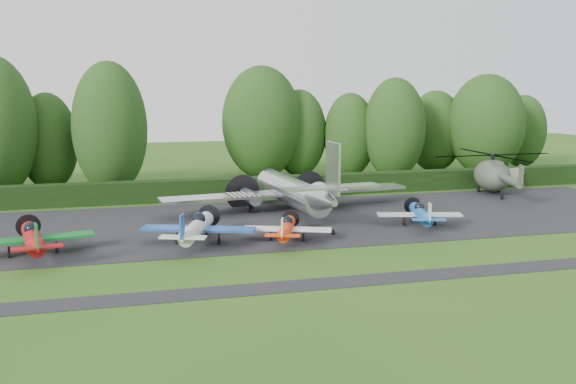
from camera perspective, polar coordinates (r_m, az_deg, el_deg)
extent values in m
plane|color=#2B5718|center=(41.39, 0.42, -5.70)|extent=(160.00, 160.00, 0.00)
cube|color=black|center=(50.83, -2.47, -2.75)|extent=(70.00, 18.00, 0.01)
cube|color=black|center=(35.87, 2.89, -8.18)|extent=(70.00, 2.00, 0.00)
cube|color=black|center=(61.42, -4.60, -0.57)|extent=(90.00, 1.60, 2.00)
cylinder|color=silver|center=(54.12, 0.34, 0.07)|extent=(2.29, 11.95, 2.29)
cone|color=silver|center=(60.53, -1.27, 1.12)|extent=(2.29, 1.49, 2.29)
cone|color=silver|center=(47.24, 2.55, -0.77)|extent=(2.29, 2.99, 2.29)
sphere|color=black|center=(59.53, -1.07, 1.46)|extent=(1.49, 1.49, 1.49)
cube|color=silver|center=(55.12, 0.07, -0.06)|extent=(21.90, 2.39, 0.22)
cube|color=white|center=(54.25, -4.00, -0.12)|extent=(2.59, 2.49, 0.05)
cube|color=white|center=(56.21, 4.01, 0.23)|extent=(2.59, 2.49, 0.05)
cylinder|color=silver|center=(55.04, -3.30, -0.35)|extent=(1.10, 3.19, 1.10)
cylinder|color=silver|center=(56.59, 3.05, -0.07)|extent=(1.10, 3.19, 1.10)
cylinder|color=black|center=(57.21, -3.73, 0.03)|extent=(3.19, 0.03, 3.19)
cylinder|color=black|center=(58.70, 2.39, 0.30)|extent=(3.19, 0.03, 3.19)
cube|color=silver|center=(46.30, 2.85, 0.39)|extent=(7.47, 1.39, 0.14)
cube|color=silver|center=(45.81, 2.97, 2.05)|extent=(0.18, 2.19, 3.78)
cylinder|color=black|center=(54.86, -3.20, -1.55)|extent=(0.25, 0.90, 0.90)
cylinder|color=black|center=(56.42, 3.16, -1.23)|extent=(0.25, 0.90, 0.90)
cylinder|color=black|center=(46.59, 2.96, -3.71)|extent=(0.18, 0.44, 0.44)
cylinder|color=#A40F11|center=(43.96, -21.75, -3.86)|extent=(1.06, 6.05, 1.06)
sphere|color=black|center=(44.49, -21.68, -3.04)|extent=(0.92, 0.92, 0.92)
cube|color=#106E27|center=(44.53, -21.65, -3.90)|extent=(7.70, 1.43, 0.15)
cube|color=#A40F11|center=(40.40, -22.40, -4.68)|extent=(2.86, 0.77, 0.11)
cube|color=#106E27|center=(40.13, -22.49, -3.73)|extent=(0.11, 0.88, 1.43)
cylinder|color=black|center=(47.74, -21.17, -2.77)|extent=(1.65, 0.02, 1.65)
cylinder|color=black|center=(44.72, -23.43, -5.08)|extent=(0.15, 0.48, 0.48)
cylinder|color=black|center=(44.35, -19.77, -4.97)|extent=(0.15, 0.48, 0.48)
cylinder|color=black|center=(46.95, -21.24, -4.28)|extent=(0.13, 0.44, 0.44)
cylinder|color=silver|center=(44.01, -8.13, -3.20)|extent=(1.07, 6.15, 1.07)
sphere|color=black|center=(44.55, -8.24, -2.38)|extent=(0.94, 0.94, 0.94)
cube|color=#1A47A1|center=(44.59, -8.20, -3.25)|extent=(7.82, 1.45, 0.16)
cube|color=silver|center=(40.38, -7.56, -3.97)|extent=(2.91, 0.78, 0.11)
cube|color=#1A47A1|center=(40.10, -7.56, -3.00)|extent=(0.11, 0.89, 1.45)
cylinder|color=black|center=(47.86, -8.66, -2.15)|extent=(1.68, 0.02, 1.68)
cylinder|color=black|center=(44.45, -10.01, -4.49)|extent=(0.16, 0.49, 0.49)
cylinder|color=black|center=(44.74, -6.29, -4.30)|extent=(0.16, 0.49, 0.49)
cylinder|color=black|center=(47.06, -8.49, -3.66)|extent=(0.13, 0.45, 0.45)
cylinder|color=#EF350E|center=(44.58, -0.12, -3.27)|extent=(0.85, 4.86, 0.85)
sphere|color=black|center=(44.99, -0.28, -2.63)|extent=(0.74, 0.74, 0.74)
cube|color=white|center=(45.03, -0.26, -3.31)|extent=(6.19, 1.15, 0.12)
cube|color=#EF350E|center=(41.79, 0.87, -3.86)|extent=(2.30, 0.62, 0.09)
cube|color=white|center=(41.57, 0.91, -3.11)|extent=(0.09, 0.71, 1.15)
cylinder|color=black|center=(47.55, -1.05, -2.43)|extent=(1.33, 0.02, 1.33)
cylinder|color=black|center=(44.76, -1.63, -4.29)|extent=(0.12, 0.39, 0.39)
cylinder|color=black|center=(45.31, 1.21, -4.11)|extent=(0.12, 0.39, 0.39)
cylinder|color=black|center=(46.94, -0.81, -3.64)|extent=(0.11, 0.35, 0.35)
cylinder|color=#1C5CAC|center=(50.20, 11.70, -1.92)|extent=(0.89, 5.11, 0.89)
sphere|color=black|center=(50.61, 11.44, -1.34)|extent=(0.78, 0.78, 0.78)
cube|color=silver|center=(50.64, 11.46, -1.97)|extent=(6.50, 1.21, 0.13)
cube|color=#1C5CAC|center=(47.49, 13.32, -2.37)|extent=(2.41, 0.65, 0.09)
cube|color=silver|center=(47.28, 13.40, -1.68)|extent=(0.09, 0.74, 1.21)
cylinder|color=black|center=(53.12, 10.14, -1.23)|extent=(1.39, 0.02, 1.39)
cylinder|color=black|center=(50.12, 10.28, -2.90)|extent=(0.13, 0.41, 0.41)
cylinder|color=black|center=(51.16, 12.74, -2.72)|extent=(0.13, 0.41, 0.41)
cylinder|color=black|center=(52.51, 10.51, -2.34)|extent=(0.11, 0.37, 0.37)
ellipsoid|color=#3D4736|center=(66.51, 17.68, 1.42)|extent=(3.22, 5.91, 3.09)
cylinder|color=#3D4736|center=(62.63, 19.93, 1.08)|extent=(0.72, 6.19, 0.72)
cube|color=#3D4736|center=(59.92, 21.69, 1.49)|extent=(0.12, 0.93, 1.65)
cylinder|color=black|center=(66.32, 17.75, 2.74)|extent=(0.31, 0.31, 0.83)
cylinder|color=black|center=(66.26, 17.77, 3.14)|extent=(0.72, 0.72, 0.26)
cylinder|color=black|center=(66.26, 17.77, 3.14)|extent=(12.39, 12.39, 0.06)
cube|color=#3D4736|center=(65.67, 18.11, 2.34)|extent=(0.93, 2.06, 0.72)
ellipsoid|color=black|center=(67.89, 16.95, 1.71)|extent=(1.96, 1.96, 1.77)
cylinder|color=black|center=(66.91, 16.48, 0.19)|extent=(0.19, 0.58, 0.58)
cylinder|color=black|center=(67.98, 17.98, 0.26)|extent=(0.19, 0.58, 0.58)
cylinder|color=black|center=(64.03, 19.16, -0.43)|extent=(0.17, 0.50, 0.50)
cylinder|color=#3F3326|center=(70.01, 18.06, 0.83)|extent=(0.14, 0.14, 1.38)
cylinder|color=#3F3326|center=(71.90, 20.38, 0.93)|extent=(0.14, 0.14, 1.38)
cube|color=beige|center=(70.83, 19.27, 1.53)|extent=(3.67, 0.09, 1.15)
cylinder|color=black|center=(69.95, -20.39, 1.48)|extent=(0.70, 0.70, 3.26)
ellipsoid|color=#1A3410|center=(69.58, -20.55, 4.21)|extent=(5.90, 5.90, 9.97)
cylinder|color=black|center=(75.32, 0.99, 2.68)|extent=(0.70, 0.70, 3.31)
ellipsoid|color=#1A3410|center=(74.97, 1.00, 5.26)|extent=(6.34, 6.34, 10.12)
cylinder|color=black|center=(88.60, 20.02, 3.08)|extent=(0.70, 0.70, 3.05)
ellipsoid|color=#1A3410|center=(88.32, 20.14, 5.10)|extent=(5.93, 5.93, 9.31)
cylinder|color=black|center=(79.88, 17.04, 2.87)|extent=(0.70, 0.70, 3.89)
ellipsoid|color=#1A3410|center=(79.52, 17.19, 5.73)|extent=(8.96, 8.96, 11.90)
cylinder|color=black|center=(65.68, -15.38, 1.67)|extent=(0.70, 0.70, 4.26)
ellipsoid|color=#1A3410|center=(65.23, -15.56, 5.48)|extent=(7.24, 7.24, 13.03)
cylinder|color=black|center=(73.60, -2.34, 2.84)|extent=(0.70, 0.70, 4.19)
ellipsoid|color=#1A3410|center=(73.20, -2.36, 6.19)|extent=(9.05, 9.05, 12.81)
cylinder|color=black|center=(81.12, 12.85, 2.93)|extent=(0.70, 0.70, 3.25)
ellipsoid|color=#1A3410|center=(80.80, 12.94, 5.28)|extent=(6.89, 6.89, 9.94)
cylinder|color=black|center=(74.22, 9.35, 2.61)|extent=(0.70, 0.70, 3.75)
ellipsoid|color=#1A3410|center=(73.84, 9.44, 5.58)|extent=(7.01, 7.01, 11.47)
cylinder|color=black|center=(75.04, 5.48, 2.56)|extent=(0.70, 0.70, 3.19)
ellipsoid|color=#1A3410|center=(74.69, 5.52, 5.05)|extent=(6.02, 6.02, 9.74)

